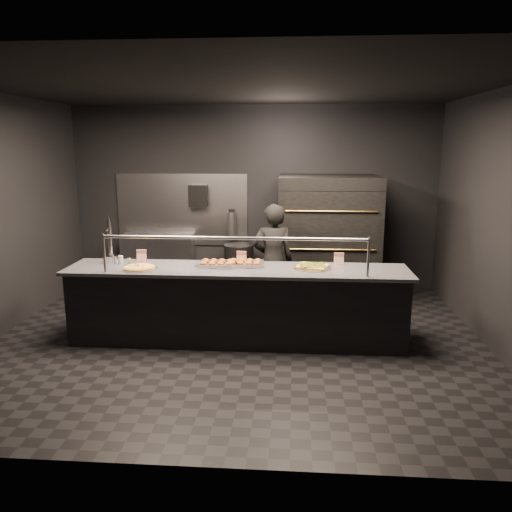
{
  "coord_description": "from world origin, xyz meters",
  "views": [
    {
      "loc": [
        0.65,
        -5.76,
        2.35
      ],
      "look_at": [
        0.22,
        0.2,
        1.03
      ],
      "focal_mm": 35.0,
      "sensor_mm": 36.0,
      "label": 1
    }
  ],
  "objects_px": {
    "trash_bin": "(239,269)",
    "service_counter": "(237,304)",
    "square_pizza": "(312,267)",
    "towel_dispenser": "(198,196)",
    "pizza_oven": "(327,237)",
    "slider_tray_b": "(245,263)",
    "beer_tap": "(111,249)",
    "slider_tray_a": "(217,264)",
    "round_pizza": "(139,268)",
    "prep_shelf": "(158,261)",
    "worker": "(273,261)",
    "fire_extinguisher": "(232,225)"
  },
  "relations": [
    {
      "from": "beer_tap",
      "to": "trash_bin",
      "type": "distance_m",
      "value": 2.45
    },
    {
      "from": "towel_dispenser",
      "to": "round_pizza",
      "type": "relative_size",
      "value": 0.82
    },
    {
      "from": "fire_extinguisher",
      "to": "square_pizza",
      "type": "relative_size",
      "value": 1.14
    },
    {
      "from": "service_counter",
      "to": "round_pizza",
      "type": "bearing_deg",
      "value": -173.35
    },
    {
      "from": "pizza_oven",
      "to": "fire_extinguisher",
      "type": "bearing_deg",
      "value": 162.11
    },
    {
      "from": "service_counter",
      "to": "slider_tray_a",
      "type": "xyz_separation_m",
      "value": [
        -0.25,
        0.1,
        0.48
      ]
    },
    {
      "from": "towel_dispenser",
      "to": "trash_bin",
      "type": "xyz_separation_m",
      "value": [
        0.7,
        -0.33,
        -1.15
      ]
    },
    {
      "from": "service_counter",
      "to": "towel_dispenser",
      "type": "distance_m",
      "value": 2.78
    },
    {
      "from": "prep_shelf",
      "to": "square_pizza",
      "type": "bearing_deg",
      "value": -42.11
    },
    {
      "from": "prep_shelf",
      "to": "beer_tap",
      "type": "relative_size",
      "value": 1.98
    },
    {
      "from": "beer_tap",
      "to": "trash_bin",
      "type": "bearing_deg",
      "value": 53.47
    },
    {
      "from": "fire_extinguisher",
      "to": "service_counter",
      "type": "bearing_deg",
      "value": -81.7
    },
    {
      "from": "towel_dispenser",
      "to": "fire_extinguisher",
      "type": "bearing_deg",
      "value": 1.04
    },
    {
      "from": "square_pizza",
      "to": "worker",
      "type": "bearing_deg",
      "value": 119.06
    },
    {
      "from": "prep_shelf",
      "to": "towel_dispenser",
      "type": "relative_size",
      "value": 3.43
    },
    {
      "from": "prep_shelf",
      "to": "towel_dispenser",
      "type": "distance_m",
      "value": 1.31
    },
    {
      "from": "worker",
      "to": "towel_dispenser",
      "type": "bearing_deg",
      "value": -57.63
    },
    {
      "from": "beer_tap",
      "to": "round_pizza",
      "type": "relative_size",
      "value": 1.41
    },
    {
      "from": "trash_bin",
      "to": "slider_tray_b",
      "type": "bearing_deg",
      "value": -81.48
    },
    {
      "from": "towel_dispenser",
      "to": "square_pizza",
      "type": "height_order",
      "value": "towel_dispenser"
    },
    {
      "from": "pizza_oven",
      "to": "beer_tap",
      "type": "xyz_separation_m",
      "value": [
        -2.8,
        -1.73,
        0.13
      ]
    },
    {
      "from": "fire_extinguisher",
      "to": "square_pizza",
      "type": "height_order",
      "value": "fire_extinguisher"
    },
    {
      "from": "beer_tap",
      "to": "square_pizza",
      "type": "height_order",
      "value": "beer_tap"
    },
    {
      "from": "trash_bin",
      "to": "fire_extinguisher",
      "type": "bearing_deg",
      "value": 113.81
    },
    {
      "from": "slider_tray_b",
      "to": "beer_tap",
      "type": "bearing_deg",
      "value": 179.33
    },
    {
      "from": "prep_shelf",
      "to": "towel_dispenser",
      "type": "xyz_separation_m",
      "value": [
        0.7,
        0.07,
        1.1
      ]
    },
    {
      "from": "worker",
      "to": "slider_tray_a",
      "type": "bearing_deg",
      "value": 43.54
    },
    {
      "from": "slider_tray_a",
      "to": "beer_tap",
      "type": "bearing_deg",
      "value": 177.15
    },
    {
      "from": "pizza_oven",
      "to": "beer_tap",
      "type": "height_order",
      "value": "pizza_oven"
    },
    {
      "from": "square_pizza",
      "to": "trash_bin",
      "type": "xyz_separation_m",
      "value": [
        -1.1,
        2.0,
        -0.54
      ]
    },
    {
      "from": "service_counter",
      "to": "slider_tray_b",
      "type": "bearing_deg",
      "value": 60.22
    },
    {
      "from": "slider_tray_b",
      "to": "trash_bin",
      "type": "xyz_separation_m",
      "value": [
        -0.29,
        1.91,
        -0.55
      ]
    },
    {
      "from": "round_pizza",
      "to": "trash_bin",
      "type": "distance_m",
      "value": 2.45
    },
    {
      "from": "pizza_oven",
      "to": "beer_tap",
      "type": "relative_size",
      "value": 3.16
    },
    {
      "from": "prep_shelf",
      "to": "worker",
      "type": "distance_m",
      "value": 2.43
    },
    {
      "from": "prep_shelf",
      "to": "square_pizza",
      "type": "height_order",
      "value": "square_pizza"
    },
    {
      "from": "round_pizza",
      "to": "slider_tray_a",
      "type": "bearing_deg",
      "value": 14.83
    },
    {
      "from": "prep_shelf",
      "to": "trash_bin",
      "type": "bearing_deg",
      "value": -10.52
    },
    {
      "from": "square_pizza",
      "to": "trash_bin",
      "type": "height_order",
      "value": "square_pizza"
    },
    {
      "from": "slider_tray_b",
      "to": "square_pizza",
      "type": "bearing_deg",
      "value": -6.43
    },
    {
      "from": "towel_dispenser",
      "to": "slider_tray_a",
      "type": "distance_m",
      "value": 2.45
    },
    {
      "from": "trash_bin",
      "to": "service_counter",
      "type": "bearing_deg",
      "value": -84.46
    },
    {
      "from": "square_pizza",
      "to": "trash_bin",
      "type": "distance_m",
      "value": 2.35
    },
    {
      "from": "prep_shelf",
      "to": "trash_bin",
      "type": "height_order",
      "value": "prep_shelf"
    },
    {
      "from": "square_pizza",
      "to": "fire_extinguisher",
      "type": "bearing_deg",
      "value": 118.14
    },
    {
      "from": "service_counter",
      "to": "square_pizza",
      "type": "distance_m",
      "value": 1.02
    },
    {
      "from": "pizza_oven",
      "to": "trash_bin",
      "type": "distance_m",
      "value": 1.52
    },
    {
      "from": "round_pizza",
      "to": "beer_tap",
      "type": "bearing_deg",
      "value": 146.05
    },
    {
      "from": "prep_shelf",
      "to": "beer_tap",
      "type": "height_order",
      "value": "beer_tap"
    },
    {
      "from": "prep_shelf",
      "to": "fire_extinguisher",
      "type": "distance_m",
      "value": 1.39
    }
  ]
}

